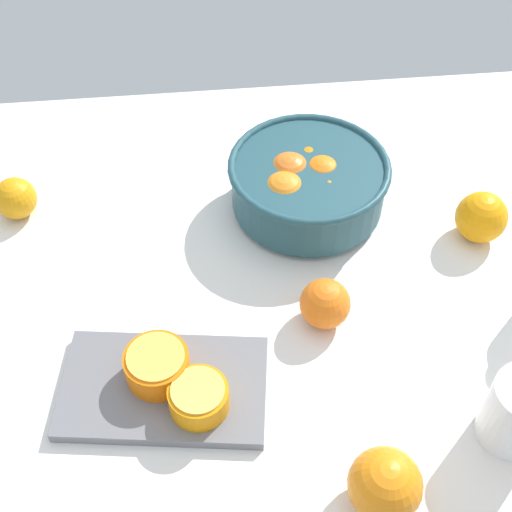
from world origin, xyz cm
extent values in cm
cube|color=white|center=(0.00, 0.00, -1.50)|extent=(124.35, 92.64, 3.00)
cylinder|color=#234C56|center=(6.53, 13.36, 0.60)|extent=(21.91, 21.91, 1.20)
cylinder|color=#234C56|center=(6.53, 13.36, 4.95)|extent=(23.82, 23.82, 7.51)
torus|color=#234C56|center=(6.53, 13.36, 8.71)|extent=(25.02, 25.02, 1.20)
sphere|color=orange|center=(8.65, 13.65, 5.55)|extent=(7.57, 7.57, 7.57)
sphere|color=orange|center=(7.02, 17.19, 5.51)|extent=(6.57, 6.57, 6.57)
sphere|color=orange|center=(3.68, 14.49, 5.88)|extent=(7.65, 7.65, 7.65)
sphere|color=orange|center=(2.26, 10.18, 5.58)|extent=(8.10, 8.10, 8.10)
sphere|color=orange|center=(8.97, 9.67, 5.33)|extent=(6.83, 6.83, 6.83)
cube|color=slate|center=(-16.88, -18.03, 0.82)|extent=(28.24, 19.16, 1.65)
cylinder|color=orange|center=(-12.43, -21.51, 3.46)|extent=(7.58, 7.58, 3.62)
cylinder|color=#FCC255|center=(-12.43, -21.51, 5.42)|extent=(6.67, 6.67, 0.30)
cylinder|color=orange|center=(-17.43, -16.48, 3.67)|extent=(8.36, 8.36, 4.05)
cylinder|color=#F9C34B|center=(-17.43, -16.48, 5.85)|extent=(7.35, 7.35, 0.30)
sphere|color=orange|center=(-39.18, 16.75, 3.31)|extent=(6.62, 6.62, 6.62)
sphere|color=orange|center=(7.72, -35.03, 4.24)|extent=(8.48, 8.48, 8.48)
sphere|color=orange|center=(31.76, 4.52, 3.92)|extent=(7.85, 7.85, 7.85)
sphere|color=orange|center=(5.51, -8.86, 3.52)|extent=(7.04, 7.04, 7.04)
camera|label=1|loc=(-9.88, -64.66, 79.41)|focal=48.70mm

